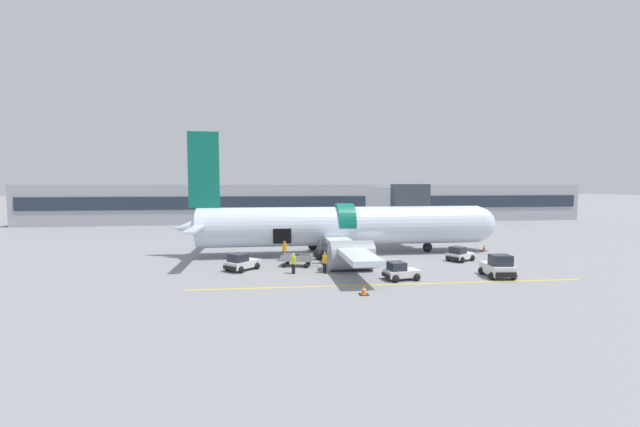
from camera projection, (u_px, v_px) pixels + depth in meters
ground_plane at (374, 259)px, 36.58m from camera, size 500.00×500.00×0.00m
apron_marking_line at (393, 284)px, 27.29m from camera, size 28.10×1.13×0.01m
terminal_strip at (317, 203)px, 76.71m from camera, size 103.06×12.56×6.96m
jet_bridge_stub at (394, 199)px, 47.94m from camera, size 3.95×14.06×7.03m
airplane at (340, 227)px, 39.18m from camera, size 32.52×27.98×11.94m
baggage_tug_lead at (241, 263)px, 31.84m from camera, size 2.95×3.04×1.42m
baggage_tug_mid at (401, 272)px, 28.66m from camera, size 2.74×2.07×1.33m
baggage_tug_rear at (498, 267)px, 29.40m from camera, size 2.32×2.86×1.76m
baggage_tug_spare at (460, 255)px, 35.79m from camera, size 2.83×2.53×1.32m
baggage_cart_loading at (298, 260)px, 33.45m from camera, size 3.60×2.17×1.04m
ground_crew_loader_a at (285, 250)px, 35.92m from camera, size 0.41×0.62×1.81m
ground_crew_loader_b at (325, 262)px, 30.86m from camera, size 0.50×0.56×1.65m
ground_crew_driver at (293, 263)px, 30.60m from camera, size 0.50×0.53×1.62m
safety_cone_nose at (484, 248)px, 41.23m from camera, size 0.56×0.56×0.64m
safety_cone_engine_left at (364, 290)px, 24.73m from camera, size 0.60×0.60×0.62m
safety_cone_wingtip at (376, 263)px, 33.11m from camera, size 0.48×0.48×0.74m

